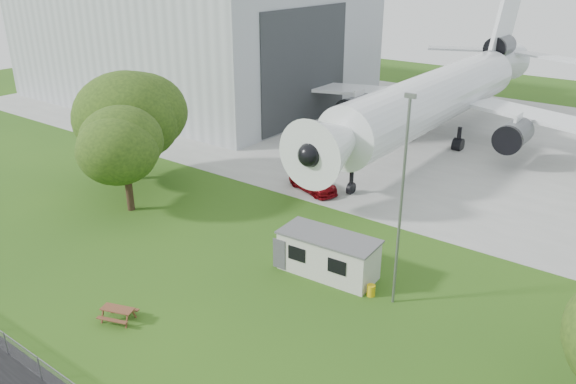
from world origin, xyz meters
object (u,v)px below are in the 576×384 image
Objects in this scene: hangar at (192,27)px; site_cabin at (328,255)px; airliner at (440,94)px; picnic_west at (119,320)px.

hangar is 6.30× the size of site_cabin.
hangar is 36.21m from airliner.
airliner is at bearing 100.61° from site_cabin.
airliner is 30.03m from site_cabin.
hangar is 23.89× the size of picnic_west.
hangar is at bearing 111.14° from picnic_west.
site_cabin is at bearing -35.35° from hangar.
picnic_west is (-6.43, -10.98, -1.31)m from site_cabin.
airliner is (35.97, -0.14, -4.14)m from hangar.
site_cabin is (41.45, -29.40, -8.09)m from hangar.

